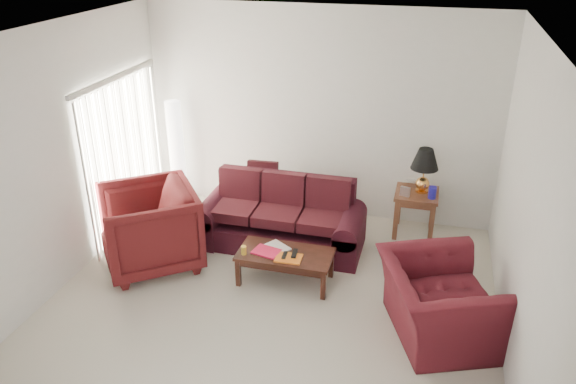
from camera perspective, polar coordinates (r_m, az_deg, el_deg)
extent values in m
plane|color=beige|center=(6.50, -1.99, -11.55)|extent=(5.00, 5.00, 0.00)
cube|color=silver|center=(7.93, -16.28, 3.49)|extent=(0.10, 2.00, 2.16)
cube|color=black|center=(7.92, -2.61, 1.61)|extent=(0.44, 0.23, 0.44)
cube|color=silver|center=(7.66, 11.81, 0.05)|extent=(0.14, 0.08, 0.13)
cylinder|color=#1D1799|center=(7.67, 14.45, -0.06)|extent=(0.14, 0.14, 0.16)
cube|color=#BAB9BE|center=(7.95, 12.40, 1.13)|extent=(0.17, 0.20, 0.06)
imported|color=#491012|center=(7.17, -13.92, -3.55)|extent=(1.59, 1.58, 1.04)
imported|color=#4A1118|center=(6.09, 15.05, -10.73)|extent=(1.46, 1.55, 0.80)
cube|color=red|center=(6.71, -2.20, -6.06)|extent=(0.36, 0.30, 0.02)
cube|color=silver|center=(6.79, -1.17, -5.65)|extent=(0.38, 0.36, 0.02)
cube|color=orange|center=(6.58, 0.06, -6.72)|extent=(0.31, 0.24, 0.02)
cube|color=black|center=(6.60, -0.36, -6.42)|extent=(0.06, 0.16, 0.02)
cube|color=black|center=(6.63, 0.67, -6.25)|extent=(0.07, 0.19, 0.02)
cylinder|color=gold|center=(6.67, -4.51, -5.91)|extent=(0.06, 0.06, 0.11)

